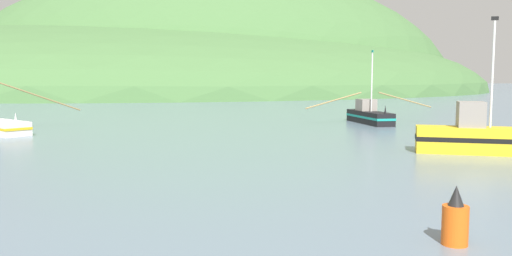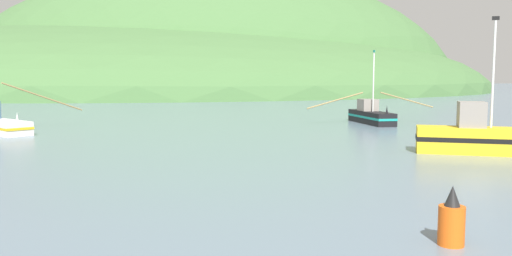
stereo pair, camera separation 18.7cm
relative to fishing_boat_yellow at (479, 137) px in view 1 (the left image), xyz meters
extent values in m
ellipsoid|color=#47703D|center=(5.25, 137.08, -0.90)|extent=(149.60, 119.68, 72.43)
ellipsoid|color=#47703D|center=(-11.42, 141.18, -0.90)|extent=(205.08, 164.06, 38.86)
cone|color=white|center=(-25.84, 13.97, 0.42)|extent=(0.28, 0.28, 0.70)
cylinder|color=#997F4C|center=(-25.14, 20.09, 1.55)|extent=(5.35, 4.01, 2.47)
cube|color=gold|center=(0.05, -0.03, -0.20)|extent=(6.50, 4.43, 1.41)
cube|color=black|center=(0.05, -0.03, -0.13)|extent=(6.57, 4.48, 0.25)
cube|color=gray|center=(-0.40, 0.21, 1.19)|extent=(1.82, 1.84, 1.36)
cylinder|color=silver|center=(0.46, -0.24, 3.28)|extent=(0.12, 0.12, 5.55)
cube|color=black|center=(0.46, -0.24, 6.18)|extent=(0.33, 0.19, 0.20)
cube|color=black|center=(2.18, 17.85, -0.36)|extent=(1.86, 6.84, 1.08)
cube|color=teal|center=(2.18, 17.85, -0.31)|extent=(1.87, 6.91, 0.19)
cone|color=black|center=(2.08, 14.72, 0.53)|extent=(0.21, 0.21, 0.70)
cube|color=gray|center=(2.20, 18.63, 0.70)|extent=(1.46, 1.66, 1.04)
cylinder|color=silver|center=(2.17, 17.53, 2.72)|extent=(0.12, 0.12, 5.08)
cube|color=teal|center=(2.17, 17.53, 5.38)|extent=(0.04, 0.36, 0.20)
cylinder|color=#997F4C|center=(5.51, 17.74, 1.15)|extent=(5.07, 0.28, 1.46)
cylinder|color=#997F4C|center=(-1.16, 17.95, 1.15)|extent=(5.07, 0.28, 1.46)
cylinder|color=#E55914|center=(-10.13, -12.91, -0.42)|extent=(0.63, 0.63, 0.96)
cone|color=black|center=(-10.13, -12.91, 0.31)|extent=(0.38, 0.38, 0.50)
camera|label=1|loc=(-17.51, -23.59, 3.14)|focal=35.83mm
camera|label=2|loc=(-17.33, -23.63, 3.14)|focal=35.83mm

